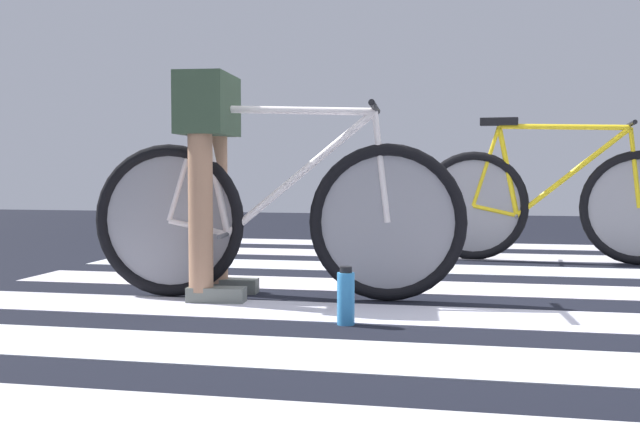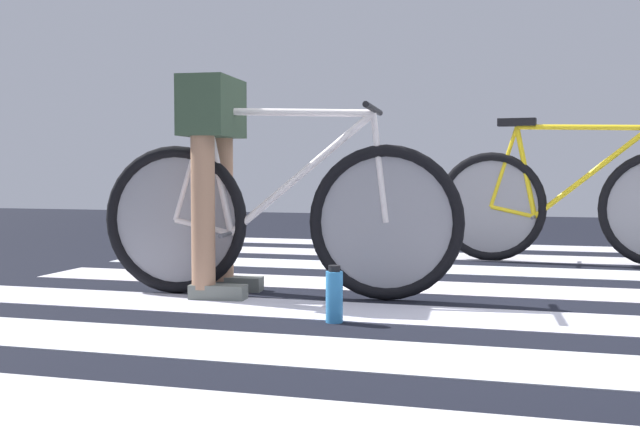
{
  "view_description": "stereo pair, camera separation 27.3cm",
  "coord_description": "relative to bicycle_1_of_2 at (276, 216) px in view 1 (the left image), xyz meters",
  "views": [
    {
      "loc": [
        -0.03,
        -3.51,
        0.62
      ],
      "look_at": [
        -0.77,
        0.02,
        0.42
      ],
      "focal_mm": 44.3,
      "sensor_mm": 36.0,
      "label": 1
    },
    {
      "loc": [
        0.24,
        -3.51,
        0.62
      ],
      "look_at": [
        -0.77,
        0.02,
        0.42
      ],
      "focal_mm": 44.3,
      "sensor_mm": 36.0,
      "label": 2
    }
  ],
  "objects": [
    {
      "name": "ground",
      "position": [
        0.97,
        0.0,
        -0.4
      ],
      "size": [
        18.0,
        14.0,
        0.02
      ],
      "color": "black"
    },
    {
      "name": "crosswalk_markings",
      "position": [
        1.02,
        -0.28,
        -0.38
      ],
      "size": [
        5.42,
        6.53,
        0.0
      ],
      "color": "silver",
      "rests_on": "ground"
    },
    {
      "name": "bicycle_1_of_2",
      "position": [
        0.0,
        0.0,
        0.0
      ],
      "size": [
        1.73,
        0.52,
        0.93
      ],
      "rotation": [
        0.0,
        0.0,
        0.08
      ],
      "color": "black",
      "rests_on": "ground"
    },
    {
      "name": "cyclist_1_of_2",
      "position": [
        -0.31,
        -0.03,
        0.28
      ],
      "size": [
        0.34,
        0.43,
        1.04
      ],
      "rotation": [
        0.0,
        0.0,
        0.08
      ],
      "color": "#A87A5B",
      "rests_on": "ground"
    },
    {
      "name": "bicycle_2_of_2",
      "position": [
        1.37,
        1.75,
        0.0
      ],
      "size": [
        1.74,
        0.52,
        0.93
      ],
      "rotation": [
        0.0,
        0.0,
        -0.08
      ],
      "color": "black",
      "rests_on": "ground"
    },
    {
      "name": "water_bottle",
      "position": [
        0.42,
        -0.54,
        -0.28
      ],
      "size": [
        0.07,
        0.07,
        0.23
      ],
      "color": "#368FD6",
      "rests_on": "ground"
    }
  ]
}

